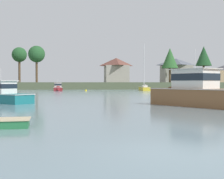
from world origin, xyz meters
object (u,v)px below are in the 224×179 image
cruiser_wood (193,98)px  mooring_buoy_yellow (86,91)px  cruiser_maroon (58,89)px  sailboat_yellow (144,89)px  mooring_buoy_orange (156,92)px

cruiser_wood → mooring_buoy_yellow: (-7.95, 42.48, -0.57)m
cruiser_maroon → sailboat_yellow: sailboat_yellow is taller
cruiser_maroon → sailboat_yellow: 19.68m
mooring_buoy_orange → mooring_buoy_yellow: mooring_buoy_orange is taller
mooring_buoy_orange → cruiser_wood: bearing=-98.5°
cruiser_maroon → cruiser_wood: cruiser_wood is taller
cruiser_wood → sailboat_yellow: bearing=83.3°
cruiser_wood → sailboat_yellow: sailboat_yellow is taller
cruiser_wood → mooring_buoy_yellow: bearing=100.6°
cruiser_maroon → mooring_buoy_yellow: bearing=-38.8°
cruiser_maroon → mooring_buoy_yellow: size_ratio=12.40×
sailboat_yellow → mooring_buoy_yellow: 14.02m
mooring_buoy_yellow → cruiser_maroon: bearing=141.2°
cruiser_wood → mooring_buoy_orange: size_ratio=17.59×
cruiser_maroon → mooring_buoy_orange: cruiser_maroon is taller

